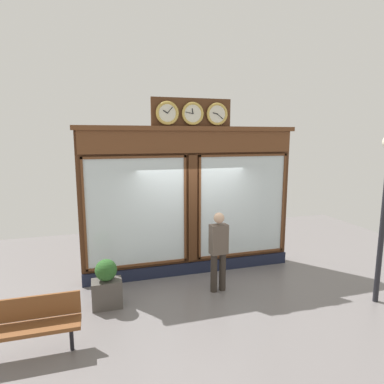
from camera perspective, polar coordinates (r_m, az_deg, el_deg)
ground_plane at (r=5.80m, az=8.71°, el=-24.25°), size 14.00×14.00×0.00m
shop_facade at (r=7.70m, az=-0.27°, el=-1.37°), size 5.08×0.42×4.05m
pedestrian at (r=6.95m, az=4.60°, el=-9.69°), size 0.38×0.25×1.69m
planter_box at (r=6.77m, az=-14.45°, el=-16.60°), size 0.56×0.36×0.53m
planter_shrub at (r=6.58m, az=-14.62°, el=-12.90°), size 0.41×0.41×0.41m
street_bench at (r=5.73m, az=-26.04°, el=-19.51°), size 1.40×0.40×0.87m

